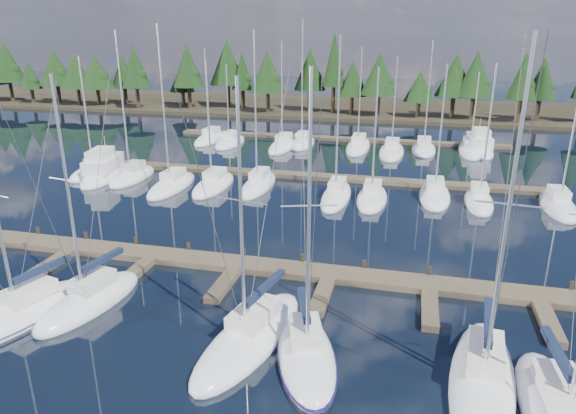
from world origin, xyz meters
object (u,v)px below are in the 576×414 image
(front_sailboat_1, at_px, (25,313))
(motor_yacht_left, at_px, (104,172))
(front_sailboat_2, at_px, (90,300))
(front_sailboat_3, at_px, (250,336))
(front_sailboat_4, at_px, (306,355))
(front_sailboat_5, at_px, (482,379))
(main_dock, at_px, (236,268))
(motor_yacht_right, at_px, (479,147))

(front_sailboat_1, relative_size, motor_yacht_left, 1.23)
(front_sailboat_2, bearing_deg, motor_yacht_left, 120.95)
(front_sailboat_2, xyz_separation_m, front_sailboat_3, (9.85, -1.26, -0.02))
(front_sailboat_2, xyz_separation_m, front_sailboat_4, (12.86, -2.10, -0.00))
(front_sailboat_3, xyz_separation_m, front_sailboat_4, (3.00, -0.84, 0.02))
(front_sailboat_2, bearing_deg, front_sailboat_3, -7.26)
(front_sailboat_2, height_order, front_sailboat_3, front_sailboat_3)
(front_sailboat_1, xyz_separation_m, front_sailboat_5, (23.32, -0.01, 0.02))
(main_dock, distance_m, motor_yacht_right, 44.00)
(front_sailboat_3, bearing_deg, front_sailboat_5, -3.97)
(front_sailboat_3, relative_size, motor_yacht_left, 1.30)
(main_dock, bearing_deg, front_sailboat_3, -65.58)
(front_sailboat_5, xyz_separation_m, motor_yacht_right, (4.47, 47.91, 0.24))
(front_sailboat_5, height_order, motor_yacht_left, front_sailboat_5)
(front_sailboat_2, bearing_deg, motor_yacht_right, 61.28)
(front_sailboat_1, height_order, motor_yacht_right, front_sailboat_1)
(front_sailboat_5, bearing_deg, motor_yacht_right, 84.67)
(front_sailboat_2, height_order, front_sailboat_5, front_sailboat_5)
(front_sailboat_2, xyz_separation_m, front_sailboat_5, (20.68, -2.01, -0.00))
(front_sailboat_4, bearing_deg, front_sailboat_3, 164.31)
(front_sailboat_3, bearing_deg, motor_yacht_right, 72.03)
(front_sailboat_1, height_order, front_sailboat_2, front_sailboat_2)
(front_sailboat_4, height_order, front_sailboat_5, front_sailboat_5)
(front_sailboat_1, distance_m, front_sailboat_2, 3.31)
(front_sailboat_2, bearing_deg, front_sailboat_1, -142.96)
(main_dock, xyz_separation_m, front_sailboat_5, (14.13, -8.03, 0.09))
(front_sailboat_3, height_order, motor_yacht_left, front_sailboat_3)
(front_sailboat_2, xyz_separation_m, motor_yacht_left, (-14.36, 23.94, 0.25))
(main_dock, distance_m, motor_yacht_left, 27.53)
(front_sailboat_5, bearing_deg, front_sailboat_3, 176.03)
(front_sailboat_3, bearing_deg, front_sailboat_1, -176.62)
(front_sailboat_2, relative_size, front_sailboat_3, 0.98)
(front_sailboat_5, relative_size, motor_yacht_right, 1.54)
(main_dock, relative_size, motor_yacht_left, 4.19)
(front_sailboat_5, bearing_deg, motor_yacht_left, 143.48)
(front_sailboat_3, bearing_deg, motor_yacht_left, 133.86)
(front_sailboat_2, xyz_separation_m, motor_yacht_right, (25.15, 45.91, 0.24))
(main_dock, xyz_separation_m, front_sailboat_4, (6.31, -8.13, 0.09))
(main_dock, height_order, motor_yacht_right, motor_yacht_right)
(main_dock, distance_m, front_sailboat_3, 8.00)
(main_dock, xyz_separation_m, front_sailboat_3, (3.31, -7.28, 0.08))
(front_sailboat_5, bearing_deg, main_dock, 150.38)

